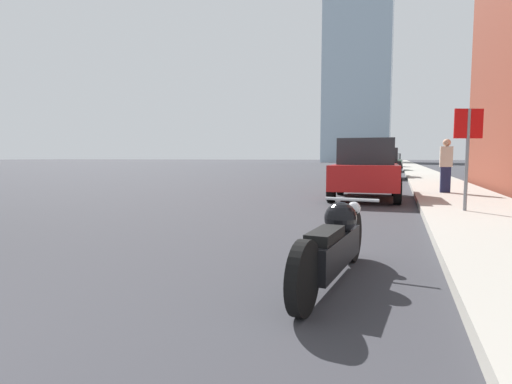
% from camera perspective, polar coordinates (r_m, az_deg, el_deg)
% --- Properties ---
extents(sidewalk, '(2.42, 240.00, 0.15)m').
position_cam_1_polar(sidewalk, '(39.63, 22.10, 2.92)').
color(sidewalk, '#9E998E').
rests_on(sidewalk, ground_plane).
extents(motorcycle, '(0.62, 2.46, 0.78)m').
position_cam_1_polar(motorcycle, '(4.11, 11.16, -7.25)').
color(motorcycle, black).
rests_on(motorcycle, ground_plane).
extents(parked_car_red, '(2.04, 4.00, 1.79)m').
position_cam_1_polar(parked_car_red, '(12.41, 15.45, 3.12)').
color(parked_car_red, red).
rests_on(parked_car_red, ground_plane).
extents(parked_car_black, '(2.09, 3.98, 1.79)m').
position_cam_1_polar(parked_car_black, '(24.83, 17.66, 3.92)').
color(parked_car_black, black).
rests_on(parked_car_black, ground_plane).
extents(parked_car_green, '(2.12, 4.66, 1.62)m').
position_cam_1_polar(parked_car_green, '(37.00, 18.51, 4.08)').
color(parked_car_green, '#1E6B33').
rests_on(parked_car_green, ground_plane).
extents(parked_car_white, '(2.22, 4.52, 1.69)m').
position_cam_1_polar(parked_car_white, '(50.04, 18.94, 4.26)').
color(parked_car_white, silver).
rests_on(parked_car_white, ground_plane).
extents(stop_sign, '(0.57, 0.26, 2.08)m').
position_cam_1_polar(stop_sign, '(9.28, 28.00, 6.40)').
color(stop_sign, slate).
rests_on(stop_sign, sidewalk).
extents(pedestrian, '(0.36, 0.23, 1.67)m').
position_cam_1_polar(pedestrian, '(13.80, 25.50, 3.48)').
color(pedestrian, '#1E2347').
rests_on(pedestrian, sidewalk).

